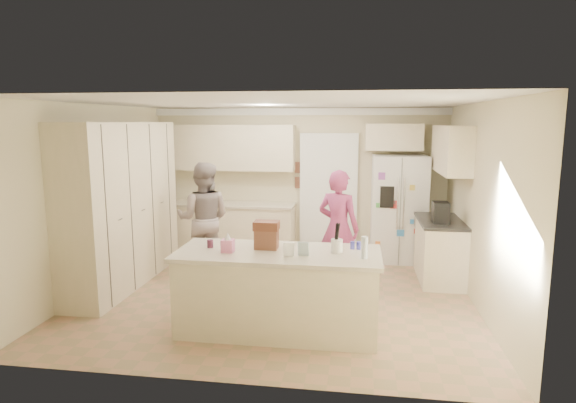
# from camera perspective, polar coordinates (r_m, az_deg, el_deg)

# --- Properties ---
(floor) EXTENTS (5.20, 4.60, 0.02)m
(floor) POSITION_cam_1_polar(r_m,az_deg,el_deg) (6.75, -1.29, -11.08)
(floor) COLOR #A2775A
(floor) RESTS_ON ground
(ceiling) EXTENTS (5.20, 4.60, 0.02)m
(ceiling) POSITION_cam_1_polar(r_m,az_deg,el_deg) (6.33, -1.38, 11.74)
(ceiling) COLOR white
(ceiling) RESTS_ON wall_back
(wall_back) EXTENTS (5.20, 0.02, 2.60)m
(wall_back) POSITION_cam_1_polar(r_m,az_deg,el_deg) (8.67, 1.22, 2.44)
(wall_back) COLOR beige
(wall_back) RESTS_ON ground
(wall_front) EXTENTS (5.20, 0.02, 2.60)m
(wall_front) POSITION_cam_1_polar(r_m,az_deg,el_deg) (4.20, -6.65, -5.18)
(wall_front) COLOR beige
(wall_front) RESTS_ON ground
(wall_left) EXTENTS (0.02, 4.60, 2.60)m
(wall_left) POSITION_cam_1_polar(r_m,az_deg,el_deg) (7.31, -21.95, 0.45)
(wall_left) COLOR beige
(wall_left) RESTS_ON ground
(wall_right) EXTENTS (0.02, 4.60, 2.60)m
(wall_right) POSITION_cam_1_polar(r_m,az_deg,el_deg) (6.51, 21.96, -0.59)
(wall_right) COLOR beige
(wall_right) RESTS_ON ground
(crown_back) EXTENTS (5.20, 0.08, 0.12)m
(crown_back) POSITION_cam_1_polar(r_m,az_deg,el_deg) (8.56, 1.21, 10.60)
(crown_back) COLOR white
(crown_back) RESTS_ON wall_back
(pantry_bank) EXTENTS (0.60, 2.60, 2.35)m
(pantry_bank) POSITION_cam_1_polar(r_m,az_deg,el_deg) (7.35, -19.02, -0.32)
(pantry_bank) COLOR beige
(pantry_bank) RESTS_ON floor
(back_base_cab) EXTENTS (2.20, 0.60, 0.88)m
(back_base_cab) POSITION_cam_1_polar(r_m,az_deg,el_deg) (8.74, -6.57, -3.30)
(back_base_cab) COLOR beige
(back_base_cab) RESTS_ON floor
(back_countertop) EXTENTS (2.24, 0.63, 0.04)m
(back_countertop) POSITION_cam_1_polar(r_m,az_deg,el_deg) (8.64, -6.64, -0.33)
(back_countertop) COLOR beige
(back_countertop) RESTS_ON back_base_cab
(back_upper_cab) EXTENTS (2.20, 0.35, 0.80)m
(back_upper_cab) POSITION_cam_1_polar(r_m,az_deg,el_deg) (8.66, -6.54, 6.35)
(back_upper_cab) COLOR beige
(back_upper_cab) RESTS_ON wall_back
(doorway_opening) EXTENTS (0.90, 0.06, 2.10)m
(doorway_opening) POSITION_cam_1_polar(r_m,az_deg,el_deg) (8.63, 4.82, 0.69)
(doorway_opening) COLOR black
(doorway_opening) RESTS_ON floor
(doorway_casing) EXTENTS (1.02, 0.03, 2.22)m
(doorway_casing) POSITION_cam_1_polar(r_m,az_deg,el_deg) (8.59, 4.80, 0.66)
(doorway_casing) COLOR white
(doorway_casing) RESTS_ON floor
(wall_frame_upper) EXTENTS (0.15, 0.02, 0.20)m
(wall_frame_upper) POSITION_cam_1_polar(r_m,az_deg,el_deg) (8.60, 1.33, 4.06)
(wall_frame_upper) COLOR brown
(wall_frame_upper) RESTS_ON wall_back
(wall_frame_lower) EXTENTS (0.15, 0.02, 0.20)m
(wall_frame_lower) POSITION_cam_1_polar(r_m,az_deg,el_deg) (8.63, 1.32, 2.27)
(wall_frame_lower) COLOR brown
(wall_frame_lower) RESTS_ON wall_back
(refrigerator) EXTENTS (0.91, 0.72, 1.80)m
(refrigerator) POSITION_cam_1_polar(r_m,az_deg,el_deg) (8.37, 12.96, -0.82)
(refrigerator) COLOR white
(refrigerator) RESTS_ON floor
(fridge_seam) EXTENTS (0.02, 0.02, 1.78)m
(fridge_seam) POSITION_cam_1_polar(r_m,az_deg,el_deg) (8.02, 13.16, -1.27)
(fridge_seam) COLOR gray
(fridge_seam) RESTS_ON refrigerator
(fridge_dispenser) EXTENTS (0.22, 0.03, 0.35)m
(fridge_dispenser) POSITION_cam_1_polar(r_m,az_deg,el_deg) (7.96, 11.65, 0.52)
(fridge_dispenser) COLOR black
(fridge_dispenser) RESTS_ON refrigerator
(fridge_handle_l) EXTENTS (0.02, 0.02, 0.85)m
(fridge_handle_l) POSITION_cam_1_polar(r_m,az_deg,el_deg) (7.98, 12.85, -0.22)
(fridge_handle_l) COLOR silver
(fridge_handle_l) RESTS_ON refrigerator
(fridge_handle_r) EXTENTS (0.02, 0.02, 0.85)m
(fridge_handle_r) POSITION_cam_1_polar(r_m,az_deg,el_deg) (7.99, 13.56, -0.24)
(fridge_handle_r) COLOR silver
(fridge_handle_r) RESTS_ON refrigerator
(over_fridge_cab) EXTENTS (0.95, 0.35, 0.45)m
(over_fridge_cab) POSITION_cam_1_polar(r_m,az_deg,el_deg) (8.38, 12.44, 7.47)
(over_fridge_cab) COLOR beige
(over_fridge_cab) RESTS_ON wall_back
(right_base_cab) EXTENTS (0.60, 1.20, 0.88)m
(right_base_cab) POSITION_cam_1_polar(r_m,az_deg,el_deg) (7.58, 17.51, -5.65)
(right_base_cab) COLOR beige
(right_base_cab) RESTS_ON floor
(right_countertop) EXTENTS (0.63, 1.24, 0.04)m
(right_countertop) POSITION_cam_1_polar(r_m,az_deg,el_deg) (7.48, 17.61, -2.24)
(right_countertop) COLOR #2D2B28
(right_countertop) RESTS_ON right_base_cab
(right_upper_cab) EXTENTS (0.35, 1.50, 0.70)m
(right_upper_cab) POSITION_cam_1_polar(r_m,az_deg,el_deg) (7.57, 18.78, 5.86)
(right_upper_cab) COLOR beige
(right_upper_cab) RESTS_ON wall_right
(coffee_maker) EXTENTS (0.22, 0.28, 0.30)m
(coffee_maker) POSITION_cam_1_polar(r_m,az_deg,el_deg) (7.25, 17.62, -1.23)
(coffee_maker) COLOR black
(coffee_maker) RESTS_ON right_countertop
(island_base) EXTENTS (2.20, 0.90, 0.88)m
(island_base) POSITION_cam_1_polar(r_m,az_deg,el_deg) (5.54, -1.17, -10.77)
(island_base) COLOR beige
(island_base) RESTS_ON floor
(island_top) EXTENTS (2.28, 0.96, 0.05)m
(island_top) POSITION_cam_1_polar(r_m,az_deg,el_deg) (5.40, -1.18, -6.19)
(island_top) COLOR beige
(island_top) RESTS_ON island_base
(utensil_crock) EXTENTS (0.13, 0.13, 0.15)m
(utensil_crock) POSITION_cam_1_polar(r_m,az_deg,el_deg) (5.36, 5.80, -5.26)
(utensil_crock) COLOR white
(utensil_crock) RESTS_ON island_top
(tissue_box) EXTENTS (0.13, 0.13, 0.14)m
(tissue_box) POSITION_cam_1_polar(r_m,az_deg,el_deg) (5.40, -7.15, -5.22)
(tissue_box) COLOR pink
(tissue_box) RESTS_ON island_top
(tissue_plume) EXTENTS (0.08, 0.08, 0.08)m
(tissue_plume) POSITION_cam_1_polar(r_m,az_deg,el_deg) (5.37, -7.18, -4.09)
(tissue_plume) COLOR white
(tissue_plume) RESTS_ON tissue_box
(dollhouse_body) EXTENTS (0.26, 0.18, 0.22)m
(dollhouse_body) POSITION_cam_1_polar(r_m,az_deg,el_deg) (5.49, -2.56, -4.49)
(dollhouse_body) COLOR brown
(dollhouse_body) RESTS_ON island_top
(dollhouse_roof) EXTENTS (0.28, 0.20, 0.10)m
(dollhouse_roof) POSITION_cam_1_polar(r_m,az_deg,el_deg) (5.45, -2.58, -2.85)
(dollhouse_roof) COLOR #592D1E
(dollhouse_roof) RESTS_ON dollhouse_body
(jam_jar) EXTENTS (0.07, 0.07, 0.09)m
(jam_jar) POSITION_cam_1_polar(r_m,az_deg,el_deg) (5.62, -9.21, -4.97)
(jam_jar) COLOR #59263F
(jam_jar) RESTS_ON island_top
(greeting_card_a) EXTENTS (0.12, 0.06, 0.16)m
(greeting_card_a) POSITION_cam_1_polar(r_m,az_deg,el_deg) (5.16, 0.10, -5.72)
(greeting_card_a) COLOR white
(greeting_card_a) RESTS_ON island_top
(greeting_card_b) EXTENTS (0.12, 0.05, 0.16)m
(greeting_card_b) POSITION_cam_1_polar(r_m,az_deg,el_deg) (5.19, 1.82, -5.64)
(greeting_card_b) COLOR silver
(greeting_card_b) RESTS_ON island_top
(water_bottle) EXTENTS (0.07, 0.07, 0.24)m
(water_bottle) POSITION_cam_1_polar(r_m,az_deg,el_deg) (5.15, 9.06, -5.41)
(water_bottle) COLOR silver
(water_bottle) RESTS_ON island_top
(shaker_salt) EXTENTS (0.05, 0.05, 0.09)m
(shaker_salt) POSITION_cam_1_polar(r_m,az_deg,el_deg) (5.53, 7.64, -5.16)
(shaker_salt) COLOR #3637A4
(shaker_salt) RESTS_ON island_top
(shaker_pepper) EXTENTS (0.05, 0.05, 0.09)m
(shaker_pepper) POSITION_cam_1_polar(r_m,az_deg,el_deg) (5.53, 8.37, -5.18)
(shaker_pepper) COLOR #3637A4
(shaker_pepper) RESTS_ON island_top
(teen_boy) EXTENTS (0.91, 0.75, 1.75)m
(teen_boy) POSITION_cam_1_polar(r_m,az_deg,el_deg) (7.54, -9.97, -2.03)
(teen_boy) COLOR gray
(teen_boy) RESTS_ON floor
(teen_girl) EXTENTS (0.72, 0.60, 1.69)m
(teen_girl) POSITION_cam_1_polar(r_m,az_deg,el_deg) (6.92, 5.99, -3.21)
(teen_girl) COLOR #AF3F5B
(teen_girl) RESTS_ON floor
(fridge_magnets) EXTENTS (0.76, 0.02, 1.44)m
(fridge_magnets) POSITION_cam_1_polar(r_m,az_deg,el_deg) (8.02, 13.16, -1.28)
(fridge_magnets) COLOR tan
(fridge_magnets) RESTS_ON refrigerator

